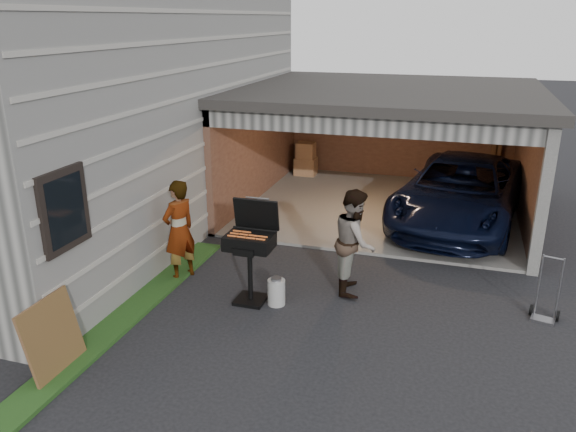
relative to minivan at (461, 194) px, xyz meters
name	(u,v)px	position (x,y,z in m)	size (l,w,h in m)	color
ground	(264,341)	(-2.55, -5.81, -0.72)	(80.00, 80.00, 0.00)	black
house	(68,96)	(-8.55, -1.81, 2.03)	(7.00, 11.00, 5.50)	#474744
groundcover_strip	(87,350)	(-4.80, -6.81, -0.69)	(0.50, 8.00, 0.06)	#193814
garage	(389,130)	(-1.79, 0.98, 1.15)	(6.80, 6.30, 2.90)	#605E59
minivan	(461,194)	(0.00, 0.00, 0.00)	(2.39, 5.18, 1.44)	black
woman	(179,230)	(-4.65, -4.27, 0.18)	(0.66, 0.43, 1.80)	#98A5C0
man	(355,241)	(-1.63, -3.85, 0.17)	(0.87, 0.68, 1.78)	#3E2C18
bbq_grill	(250,244)	(-3.15, -4.71, 0.27)	(0.75, 0.66, 1.66)	black
propane_tank	(276,292)	(-2.72, -4.72, -0.51)	(0.29, 0.29, 0.43)	#B6B6B2
plywood_panel	(53,337)	(-4.89, -7.31, -0.21)	(0.04, 0.92, 1.03)	brown
hand_truck	(545,307)	(1.37, -3.95, -0.52)	(0.45, 0.39, 1.03)	slate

